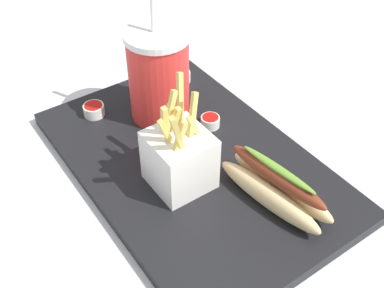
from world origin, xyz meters
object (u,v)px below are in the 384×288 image
(ketchup_cup_1, at_px, (94,109))
(fries_basket, at_px, (179,158))
(hot_dog_1, at_px, (275,187))
(ketchup_cup_3, at_px, (180,76))
(ketchup_cup_2, at_px, (210,121))
(soda_cup, at_px, (159,75))

(ketchup_cup_1, bearing_deg, fries_basket, -171.61)
(fries_basket, bearing_deg, hot_dog_1, -140.00)
(ketchup_cup_3, bearing_deg, hot_dog_1, 169.94)
(ketchup_cup_1, xyz_separation_m, ketchup_cup_2, (-0.13, -0.14, -0.00))
(fries_basket, relative_size, ketchup_cup_1, 4.45)
(soda_cup, xyz_separation_m, ketchup_cup_3, (0.06, -0.08, -0.07))
(ketchup_cup_1, distance_m, ketchup_cup_3, 0.17)
(soda_cup, height_order, ketchup_cup_1, soda_cup)
(fries_basket, bearing_deg, ketchup_cup_3, -33.99)
(soda_cup, relative_size, ketchup_cup_2, 7.85)
(ketchup_cup_2, xyz_separation_m, ketchup_cup_3, (0.13, -0.03, 0.00))
(fries_basket, height_order, ketchup_cup_3, fries_basket)
(ketchup_cup_1, relative_size, ketchup_cup_2, 1.13)
(fries_basket, bearing_deg, ketchup_cup_1, 8.39)
(fries_basket, distance_m, hot_dog_1, 0.14)
(soda_cup, distance_m, ketchup_cup_1, 0.13)
(fries_basket, relative_size, hot_dog_1, 0.87)
(ketchup_cup_2, distance_m, ketchup_cup_3, 0.14)
(soda_cup, distance_m, ketchup_cup_2, 0.11)
(ketchup_cup_2, bearing_deg, ketchup_cup_3, -13.30)
(soda_cup, xyz_separation_m, ketchup_cup_1, (0.06, 0.09, -0.07))
(ketchup_cup_2, bearing_deg, hot_dog_1, 172.43)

